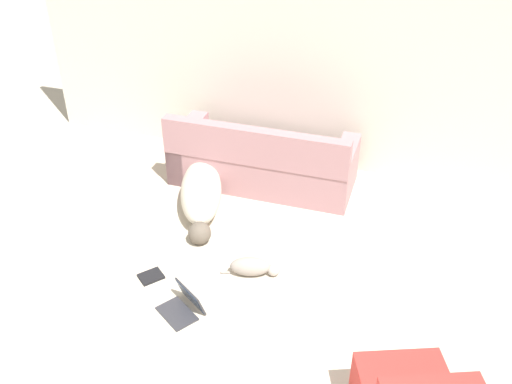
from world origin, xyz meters
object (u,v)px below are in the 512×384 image
at_px(cat, 253,267).
at_px(book_black, 151,276).
at_px(laptop_open, 185,303).
at_px(dog, 201,193).
at_px(couch, 262,162).

relative_size(cat, book_black, 2.04).
distance_m(laptop_open, book_black, 0.54).
bearing_deg(book_black, dog, 89.76).
bearing_deg(dog, laptop_open, -3.67).
xyz_separation_m(couch, laptop_open, (0.00, -2.13, -0.20)).
xyz_separation_m(dog, cat, (0.86, -0.83, -0.11)).
relative_size(dog, cat, 2.80).
bearing_deg(cat, book_black, -174.79).
bearing_deg(laptop_open, dog, 140.74).
distance_m(couch, laptop_open, 2.14).
distance_m(couch, dog, 0.83).
height_order(couch, book_black, couch).
distance_m(cat, book_black, 0.93).
bearing_deg(laptop_open, book_black, -177.70).
bearing_deg(couch, laptop_open, 89.39).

